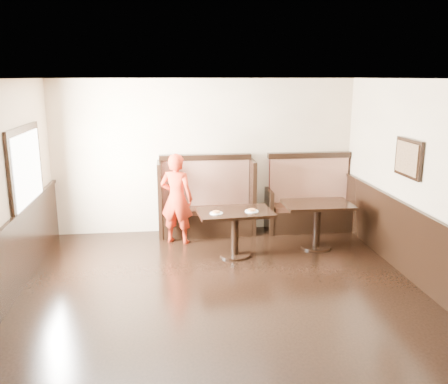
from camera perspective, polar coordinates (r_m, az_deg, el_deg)
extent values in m
plane|color=black|center=(5.85, 0.75, -15.16)|extent=(7.00, 7.00, 0.00)
plane|color=beige|center=(8.72, -2.29, 4.29)|extent=(5.50, 0.00, 5.50)
plane|color=white|center=(5.12, 0.85, 13.43)|extent=(7.00, 7.00, 0.00)
cube|color=black|center=(6.54, 25.38, -8.50)|extent=(0.05, 6.90, 1.00)
cube|color=black|center=(7.38, -22.76, 2.68)|extent=(0.05, 1.50, 1.20)
cube|color=white|center=(7.37, -22.54, 2.69)|extent=(0.01, 1.30, 1.00)
cube|color=black|center=(7.23, 21.30, 3.82)|extent=(0.04, 0.70, 0.55)
cube|color=olive|center=(7.21, 21.12, 3.82)|extent=(0.01, 0.60, 0.45)
cube|color=black|center=(8.73, -2.07, -3.74)|extent=(1.60, 0.50, 0.42)
cube|color=#371D11|center=(8.65, -2.08, -2.16)|extent=(1.54, 0.46, 0.09)
cube|color=#501013|center=(8.75, -2.22, 0.99)|extent=(1.60, 0.12, 0.92)
cube|color=black|center=(8.65, -2.26, 4.22)|extent=(1.68, 0.16, 0.10)
cube|color=black|center=(8.67, -7.69, -0.74)|extent=(0.07, 0.72, 1.36)
cube|color=black|center=(8.80, 3.31, -0.42)|extent=(0.07, 0.72, 1.36)
cube|color=black|center=(9.09, 10.29, -3.24)|extent=(1.50, 0.50, 0.42)
cube|color=#371D11|center=(9.02, 10.36, -1.72)|extent=(1.44, 0.46, 0.09)
cube|color=#501013|center=(9.11, 10.09, 1.30)|extent=(1.50, 0.12, 0.92)
cube|color=black|center=(9.02, 10.22, 4.40)|extent=(1.58, 0.16, 0.10)
cube|color=black|center=(8.93, 5.30, -2.10)|extent=(0.07, 0.72, 0.80)
cube|color=black|center=(9.39, 14.78, -1.72)|extent=(0.07, 0.72, 0.80)
cube|color=black|center=(7.54, 1.34, -2.47)|extent=(1.23, 0.83, 0.05)
cylinder|color=black|center=(7.65, 1.32, -5.15)|extent=(0.12, 0.12, 0.69)
cylinder|color=black|center=(7.76, 1.31, -7.52)|extent=(0.51, 0.51, 0.03)
cube|color=black|center=(8.05, 11.22, -1.49)|extent=(1.12, 0.74, 0.05)
cylinder|color=black|center=(8.16, 11.09, -4.10)|extent=(0.12, 0.12, 0.71)
cylinder|color=black|center=(8.27, 10.98, -6.41)|extent=(0.53, 0.53, 0.03)
imported|color=#B62B13|center=(8.16, -5.72, -0.81)|extent=(0.67, 0.56, 1.58)
cylinder|color=white|center=(7.39, -0.94, -2.55)|extent=(0.21, 0.21, 0.01)
cylinder|color=#BA824F|center=(7.39, -0.94, -2.44)|extent=(0.13, 0.13, 0.02)
cylinder|color=#EABA54|center=(7.38, -0.94, -2.35)|extent=(0.11, 0.11, 0.01)
cylinder|color=white|center=(7.51, 3.35, -2.31)|extent=(0.22, 0.22, 0.01)
cylinder|color=#BA824F|center=(7.50, 3.35, -2.20)|extent=(0.13, 0.13, 0.02)
cylinder|color=#EABA54|center=(7.50, 3.35, -2.10)|extent=(0.11, 0.11, 0.01)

